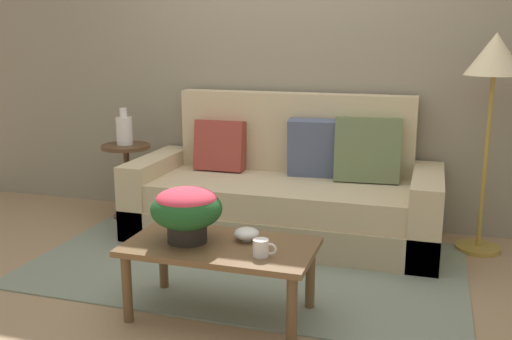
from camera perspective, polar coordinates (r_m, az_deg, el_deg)
name	(u,v)px	position (r m, az deg, el deg)	size (l,w,h in m)	color
ground_plane	(241,271)	(3.77, -1.45, -9.90)	(14.00, 14.00, 0.00)	#997A56
wall_back	(290,58)	(4.64, 3.33, 10.99)	(6.40, 0.12, 2.61)	gray
area_rug	(246,264)	(3.86, -0.97, -9.28)	(2.77, 1.60, 0.01)	gray
couch	(286,194)	(4.31, 2.99, -2.37)	(2.24, 0.89, 1.05)	tan
coffee_table	(220,254)	(3.09, -3.54, -8.25)	(1.00, 0.54, 0.41)	brown
side_table	(127,168)	(4.81, -12.62, 0.20)	(0.39, 0.39, 0.62)	#4C331E
floor_lamp	(494,70)	(4.15, 22.43, 9.13)	(0.38, 0.38, 1.50)	olive
potted_plant	(187,209)	(3.07, -6.87, -3.82)	(0.38, 0.38, 0.29)	black
coffee_mug	(262,248)	(2.89, 0.55, -7.69)	(0.12, 0.08, 0.09)	white
snack_bowl	(246,234)	(3.10, -0.95, -6.31)	(0.14, 0.14, 0.07)	silver
table_vase	(124,130)	(4.77, -12.87, 3.89)	(0.13, 0.13, 0.30)	silver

